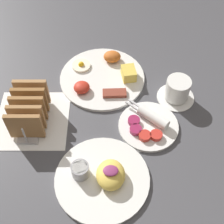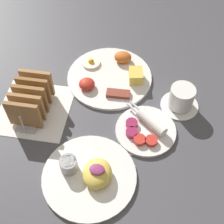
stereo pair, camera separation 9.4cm
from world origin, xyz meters
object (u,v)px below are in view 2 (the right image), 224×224
at_px(plate_foreground, 89,174).
at_px(coffee_cup, 181,99).
at_px(toast_rack, 31,99).
at_px(plate_breakfast, 111,75).
at_px(plate_condiments, 146,129).

xyz_separation_m(plate_foreground, coffee_cup, (0.23, 0.29, 0.02)).
bearing_deg(toast_rack, plate_breakfast, 39.16).
xyz_separation_m(plate_foreground, toast_rack, (-0.22, 0.20, 0.04)).
bearing_deg(plate_breakfast, plate_condiments, -55.54).
xyz_separation_m(plate_breakfast, coffee_cup, (0.23, -0.09, 0.03)).
height_order(plate_condiments, toast_rack, toast_rack).
height_order(plate_breakfast, coffee_cup, coffee_cup).
bearing_deg(plate_foreground, plate_breakfast, 90.53).
bearing_deg(plate_breakfast, plate_foreground, -89.47).
bearing_deg(plate_foreground, toast_rack, 137.86).
relative_size(plate_condiments, toast_rack, 1.00).
bearing_deg(plate_condiments, toast_rack, 175.72).
height_order(plate_breakfast, plate_condiments, plate_breakfast).
bearing_deg(toast_rack, plate_foreground, -42.14).
xyz_separation_m(plate_breakfast, plate_foreground, (0.00, -0.37, 0.00)).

